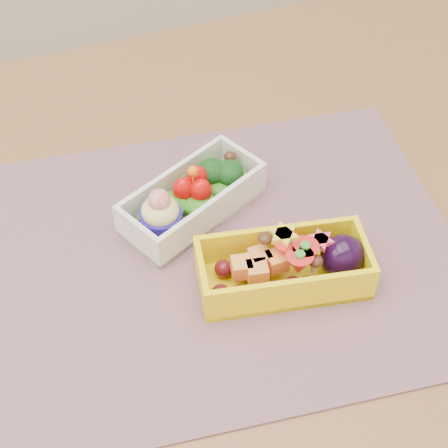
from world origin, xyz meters
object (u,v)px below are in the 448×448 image
object	(u,v)px
table	(222,293)
bento_yellow	(287,266)
bento_white	(192,198)
placemat	(219,255)

from	to	relation	value
table	bento_yellow	bearing A→B (deg)	-65.27
bento_white	bento_yellow	size ratio (longest dim) A/B	0.98
bento_white	placemat	bearing A→B (deg)	-109.48
placemat	bento_white	distance (m)	0.07
bento_yellow	bento_white	bearing A→B (deg)	125.60
placemat	bento_yellow	size ratio (longest dim) A/B	2.80
bento_white	bento_yellow	world-z (taller)	bento_white
table	bento_yellow	distance (m)	0.15
bento_white	bento_yellow	bearing A→B (deg)	-90.30
table	bento_white	bearing A→B (deg)	113.90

